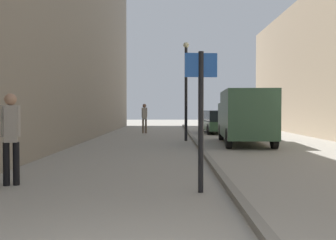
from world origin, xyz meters
TOP-DOWN VIEW (x-y plane):
  - ground_plane at (0.00, 12.00)m, footprint 80.00×80.00m
  - kerb_strip at (1.58, 12.00)m, footprint 0.16×40.00m
  - pedestrian_main_foreground at (-1.23, 21.46)m, footprint 0.36×0.28m
  - pedestrian_mid_block at (-2.76, 4.93)m, footprint 0.36×0.27m
  - delivery_van at (3.70, 13.98)m, footprint 2.27×5.65m
  - parked_car at (3.48, 21.61)m, footprint 2.04×4.30m
  - street_sign_post at (1.01, 4.32)m, footprint 0.60×0.10m
  - lamp_post at (1.19, 15.65)m, footprint 0.28×0.28m

SIDE VIEW (x-z plane):
  - ground_plane at x=0.00m, z-range 0.00..0.00m
  - kerb_strip at x=1.58m, z-range 0.00..0.12m
  - parked_car at x=3.48m, z-range -0.01..1.44m
  - pedestrian_mid_block at x=-2.76m, z-range 0.14..2.00m
  - pedestrian_main_foreground at x=-1.23m, z-range 0.14..2.02m
  - delivery_van at x=3.70m, z-range 0.09..2.42m
  - street_sign_post at x=1.01m, z-range 0.25..2.85m
  - lamp_post at x=1.19m, z-range 0.34..5.10m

